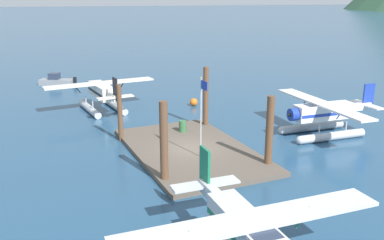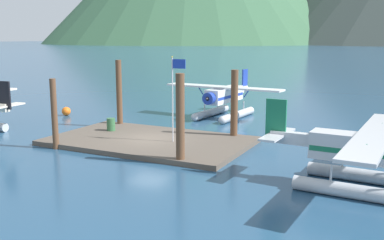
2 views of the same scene
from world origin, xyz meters
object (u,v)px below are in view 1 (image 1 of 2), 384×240
at_px(fuel_drum, 183,126).
at_px(seaplane_cream_port_aft, 102,94).
at_px(mooring_buoy, 194,102).
at_px(seaplane_white_bow_centre, 323,116).
at_px(flagpole, 202,108).
at_px(boat_grey_open_sw, 56,81).

bearing_deg(fuel_drum, seaplane_cream_port_aft, -157.75).
distance_m(mooring_buoy, seaplane_white_bow_centre, 13.78).
bearing_deg(fuel_drum, mooring_buoy, 150.73).
bearing_deg(seaplane_white_bow_centre, flagpole, -83.84).
height_order(fuel_drum, seaplane_white_bow_centre, seaplane_white_bow_centre).
bearing_deg(seaplane_cream_port_aft, mooring_buoy, 77.93).
xyz_separation_m(fuel_drum, seaplane_white_bow_centre, (4.44, 9.92, 0.84)).
xyz_separation_m(fuel_drum, boat_grey_open_sw, (-24.79, -6.74, -0.25)).
distance_m(flagpole, fuel_drum, 6.40).
bearing_deg(mooring_buoy, seaplane_white_bow_centre, 22.78).
bearing_deg(seaplane_white_bow_centre, boat_grey_open_sw, -150.32).
bearing_deg(flagpole, seaplane_cream_port_aft, -168.71).
bearing_deg(boat_grey_open_sw, flagpole, 10.71).
bearing_deg(boat_grey_open_sw, fuel_drum, 15.21).
relative_size(flagpole, seaplane_cream_port_aft, 0.51).
xyz_separation_m(mooring_buoy, boat_grey_open_sw, (-16.57, -11.34, 0.11)).
xyz_separation_m(fuel_drum, seaplane_cream_port_aft, (-10.08, -4.13, 0.84)).
bearing_deg(flagpole, mooring_buoy, 157.97).
relative_size(mooring_buoy, seaplane_white_bow_centre, 0.07).
bearing_deg(fuel_drum, boat_grey_open_sw, -164.79).
relative_size(mooring_buoy, boat_grey_open_sw, 0.17).
xyz_separation_m(flagpole, seaplane_white_bow_centre, (-1.18, 10.91, -2.07)).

